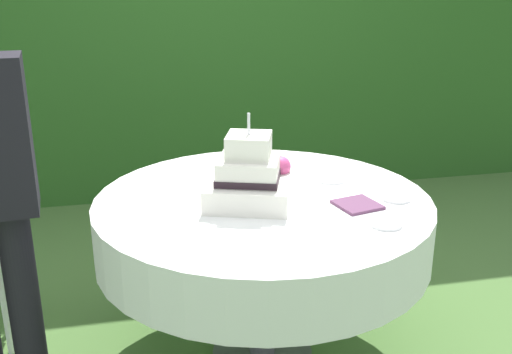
{
  "coord_description": "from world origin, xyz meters",
  "views": [
    {
      "loc": [
        -0.51,
        -2.25,
        1.66
      ],
      "look_at": [
        -0.03,
        -0.02,
        0.87
      ],
      "focal_mm": 41.75,
      "sensor_mm": 36.0,
      "label": 1
    }
  ],
  "objects_px": {
    "cake_table": "(263,224)",
    "serving_plate_left": "(223,168)",
    "serving_plate_near": "(386,224)",
    "serving_plate_right": "(331,179)",
    "wedding_cake": "(250,178)",
    "serving_plate_far": "(396,198)",
    "napkin_stack": "(357,205)"
  },
  "relations": [
    {
      "from": "serving_plate_left",
      "to": "serving_plate_far",
      "type": "bearing_deg",
      "value": -39.88
    },
    {
      "from": "serving_plate_left",
      "to": "cake_table",
      "type": "bearing_deg",
      "value": -75.4
    },
    {
      "from": "wedding_cake",
      "to": "serving_plate_left",
      "type": "distance_m",
      "value": 0.45
    },
    {
      "from": "serving_plate_right",
      "to": "cake_table",
      "type": "bearing_deg",
      "value": -157.26
    },
    {
      "from": "wedding_cake",
      "to": "cake_table",
      "type": "bearing_deg",
      "value": 29.57
    },
    {
      "from": "serving_plate_far",
      "to": "wedding_cake",
      "type": "bearing_deg",
      "value": 170.66
    },
    {
      "from": "cake_table",
      "to": "serving_plate_right",
      "type": "xyz_separation_m",
      "value": [
        0.35,
        0.15,
        0.13
      ]
    },
    {
      "from": "serving_plate_near",
      "to": "cake_table",
      "type": "bearing_deg",
      "value": 136.03
    },
    {
      "from": "serving_plate_far",
      "to": "serving_plate_left",
      "type": "relative_size",
      "value": 1.09
    },
    {
      "from": "cake_table",
      "to": "wedding_cake",
      "type": "relative_size",
      "value": 3.35
    },
    {
      "from": "serving_plate_far",
      "to": "serving_plate_right",
      "type": "height_order",
      "value": "same"
    },
    {
      "from": "cake_table",
      "to": "serving_plate_right",
      "type": "height_order",
      "value": "serving_plate_right"
    },
    {
      "from": "serving_plate_near",
      "to": "serving_plate_right",
      "type": "bearing_deg",
      "value": 93.96
    },
    {
      "from": "cake_table",
      "to": "napkin_stack",
      "type": "bearing_deg",
      "value": -26.01
    },
    {
      "from": "serving_plate_left",
      "to": "wedding_cake",
      "type": "bearing_deg",
      "value": -84.38
    },
    {
      "from": "cake_table",
      "to": "serving_plate_left",
      "type": "bearing_deg",
      "value": 104.6
    },
    {
      "from": "wedding_cake",
      "to": "napkin_stack",
      "type": "bearing_deg",
      "value": -18.27
    },
    {
      "from": "serving_plate_near",
      "to": "serving_plate_right",
      "type": "relative_size",
      "value": 0.95
    },
    {
      "from": "serving_plate_far",
      "to": "serving_plate_right",
      "type": "bearing_deg",
      "value": 123.66
    },
    {
      "from": "wedding_cake",
      "to": "serving_plate_near",
      "type": "xyz_separation_m",
      "value": [
        0.45,
        -0.34,
        -0.1
      ]
    },
    {
      "from": "wedding_cake",
      "to": "serving_plate_far",
      "type": "xyz_separation_m",
      "value": [
        0.6,
        -0.1,
        -0.1
      ]
    },
    {
      "from": "cake_table",
      "to": "serving_plate_left",
      "type": "relative_size",
      "value": 12.68
    },
    {
      "from": "serving_plate_left",
      "to": "serving_plate_near",
      "type": "bearing_deg",
      "value": -57.65
    },
    {
      "from": "wedding_cake",
      "to": "serving_plate_near",
      "type": "height_order",
      "value": "wedding_cake"
    },
    {
      "from": "cake_table",
      "to": "serving_plate_right",
      "type": "distance_m",
      "value": 0.4
    },
    {
      "from": "serving_plate_near",
      "to": "serving_plate_right",
      "type": "xyz_separation_m",
      "value": [
        -0.04,
        0.52,
        0.0
      ]
    },
    {
      "from": "wedding_cake",
      "to": "serving_plate_far",
      "type": "bearing_deg",
      "value": -9.34
    },
    {
      "from": "serving_plate_left",
      "to": "serving_plate_right",
      "type": "relative_size",
      "value": 0.86
    },
    {
      "from": "serving_plate_near",
      "to": "serving_plate_far",
      "type": "bearing_deg",
      "value": 57.75
    },
    {
      "from": "serving_plate_right",
      "to": "wedding_cake",
      "type": "bearing_deg",
      "value": -156.19
    },
    {
      "from": "serving_plate_near",
      "to": "serving_plate_far",
      "type": "relative_size",
      "value": 1.01
    },
    {
      "from": "serving_plate_right",
      "to": "napkin_stack",
      "type": "xyz_separation_m",
      "value": [
        0.0,
        -0.32,
        0.0
      ]
    }
  ]
}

